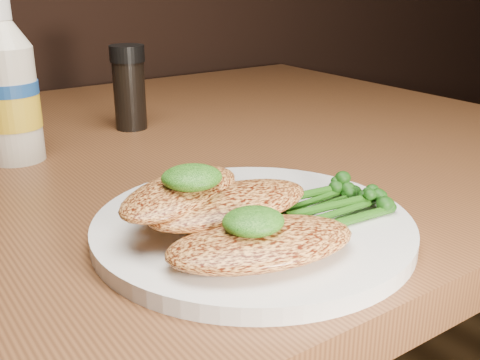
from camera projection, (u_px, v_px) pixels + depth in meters
plate at (253, 227)px, 0.45m from camera, size 0.25×0.25×0.01m
chicken_front at (262, 243)px, 0.39m from camera, size 0.15×0.10×0.02m
chicken_mid at (230, 204)px, 0.43m from camera, size 0.13×0.07×0.02m
chicken_back at (181, 192)px, 0.43m from camera, size 0.14×0.11×0.02m
pesto_front at (253, 221)px, 0.38m from camera, size 0.05×0.04×0.02m
pesto_back at (192, 177)px, 0.42m from camera, size 0.06×0.05×0.02m
broccolini_bundle at (321, 204)px, 0.45m from camera, size 0.13×0.10×0.02m
mayo_bottle at (8, 83)px, 0.60m from camera, size 0.08×0.08×0.17m
pepper_grinder at (129, 88)px, 0.74m from camera, size 0.05×0.05×0.11m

